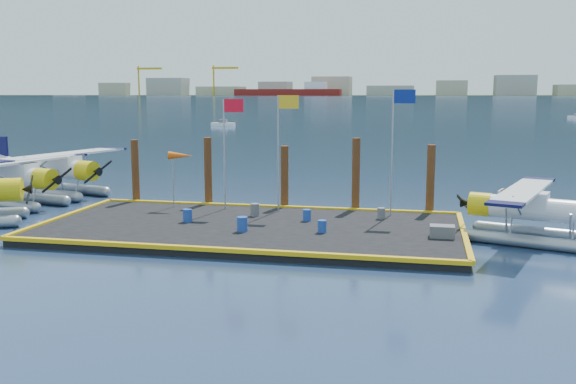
% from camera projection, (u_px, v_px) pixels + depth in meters
% --- Properties ---
extents(ground, '(4000.00, 4000.00, 0.00)m').
position_uv_depth(ground, '(251.00, 233.00, 31.14)').
color(ground, '#182E49').
rests_on(ground, ground).
extents(dock, '(20.00, 10.00, 0.40)m').
position_uv_depth(dock, '(251.00, 229.00, 31.10)').
color(dock, black).
rests_on(dock, ground).
extents(dock_bumpers, '(20.25, 10.25, 0.18)m').
position_uv_depth(dock_bumpers, '(251.00, 223.00, 31.06)').
color(dock_bumpers, gold).
rests_on(dock_bumpers, dock).
extents(far_backdrop, '(3050.00, 2050.00, 810.00)m').
position_uv_depth(far_backdrop, '(516.00, 90.00, 1660.00)').
color(far_backdrop, black).
rests_on(far_backdrop, ground).
extents(seaplane_b, '(9.47, 10.29, 3.64)m').
position_uv_depth(seaplane_b, '(13.00, 180.00, 38.21)').
color(seaplane_b, gray).
rests_on(seaplane_b, ground).
extents(seaplane_c, '(9.76, 10.49, 3.74)m').
position_uv_depth(seaplane_c, '(58.00, 171.00, 41.85)').
color(seaplane_c, gray).
rests_on(seaplane_c, ground).
extents(seaplane_d, '(8.48, 9.06, 3.24)m').
position_uv_depth(seaplane_d, '(532.00, 212.00, 28.93)').
color(seaplane_d, gray).
rests_on(seaplane_d, ground).
extents(drum_0, '(0.45, 0.45, 0.64)m').
position_uv_depth(drum_0, '(187.00, 215.00, 31.76)').
color(drum_0, '#1C3F9B').
rests_on(drum_0, dock).
extents(drum_1, '(0.40, 0.40, 0.57)m').
position_uv_depth(drum_1, '(322.00, 226.00, 29.39)').
color(drum_1, '#1C3F9B').
rests_on(drum_1, dock).
extents(drum_2, '(0.41, 0.41, 0.58)m').
position_uv_depth(drum_2, '(307.00, 215.00, 32.02)').
color(drum_2, '#1C3F9B').
rests_on(drum_2, dock).
extents(drum_3, '(0.48, 0.48, 0.68)m').
position_uv_depth(drum_3, '(242.00, 224.00, 29.60)').
color(drum_3, '#1C3F9B').
rests_on(drum_3, dock).
extents(drum_4, '(0.40, 0.40, 0.56)m').
position_uv_depth(drum_4, '(381.00, 213.00, 32.53)').
color(drum_4, '#56565B').
rests_on(drum_4, dock).
extents(drum_5, '(0.46, 0.46, 0.65)m').
position_uv_depth(drum_5, '(255.00, 210.00, 33.27)').
color(drum_5, '#56565B').
rests_on(drum_5, dock).
extents(crate, '(1.08, 0.72, 0.54)m').
position_uv_depth(crate, '(442.00, 231.00, 28.40)').
color(crate, '#56565B').
rests_on(crate, dock).
extents(flagpole_red, '(1.14, 0.08, 6.00)m').
position_uv_depth(flagpole_red, '(228.00, 136.00, 34.59)').
color(flagpole_red, '#94949C').
rests_on(flagpole_red, dock).
extents(flagpole_yellow, '(1.14, 0.08, 6.20)m').
position_uv_depth(flagpole_yellow, '(282.00, 135.00, 33.96)').
color(flagpole_yellow, '#94949C').
rests_on(flagpole_yellow, dock).
extents(flagpole_blue, '(1.14, 0.08, 6.50)m').
position_uv_depth(flagpole_blue, '(396.00, 133.00, 32.71)').
color(flagpole_blue, '#94949C').
rests_on(flagpole_blue, dock).
extents(windsock, '(1.40, 0.44, 3.12)m').
position_uv_depth(windsock, '(181.00, 157.00, 35.33)').
color(windsock, '#94949C').
rests_on(windsock, dock).
extents(piling_0, '(0.44, 0.44, 4.00)m').
position_uv_depth(piling_0, '(136.00, 174.00, 37.77)').
color(piling_0, '#402712').
rests_on(piling_0, ground).
extents(piling_1, '(0.44, 0.44, 4.20)m').
position_uv_depth(piling_1, '(208.00, 174.00, 36.84)').
color(piling_1, '#402712').
rests_on(piling_1, ground).
extents(piling_2, '(0.44, 0.44, 3.80)m').
position_uv_depth(piling_2, '(285.00, 180.00, 35.96)').
color(piling_2, '#402712').
rests_on(piling_2, ground).
extents(piling_3, '(0.44, 0.44, 4.30)m').
position_uv_depth(piling_3, '(356.00, 177.00, 35.10)').
color(piling_3, '#402712').
rests_on(piling_3, ground).
extents(piling_4, '(0.44, 0.44, 4.00)m').
position_uv_depth(piling_4, '(430.00, 182.00, 34.31)').
color(piling_4, '#402712').
rests_on(piling_4, ground).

